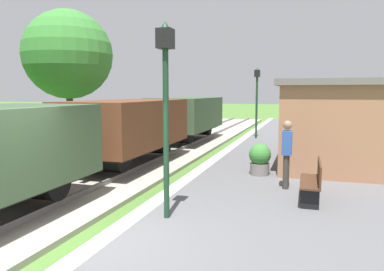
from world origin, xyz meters
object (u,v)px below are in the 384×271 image
Objects in this scene: freight_train at (128,129)px; station_hut at (333,122)px; potted_planter at (260,159)px; lamp_post_near at (166,84)px; bench_near_hut at (313,180)px; lamp_post_far at (257,90)px; person_waiting at (287,152)px; bench_down_platform at (310,135)px; tree_trackside_far at (68,55)px.

station_hut is at bearing 14.16° from freight_train.
potted_planter is 0.25× the size of lamp_post_near.
lamp_post_far is at bearing 103.82° from bench_near_hut.
lamp_post_near is at bearing -116.36° from station_hut.
bench_near_hut is 0.41× the size of lamp_post_far.
station_hut reaches higher than potted_planter.
person_waiting is 0.46× the size of lamp_post_far.
freight_train reaches higher than bench_down_platform.
potted_planter is at bearing -58.88° from person_waiting.
lamp_post_near is at bearing -44.83° from tree_trackside_far.
lamp_post_far reaches higher than station_hut.
station_hut is at bearing 63.64° from lamp_post_near.
bench_near_hut is at bearing -90.00° from bench_down_platform.
person_waiting is at bearing -78.32° from lamp_post_far.
freight_train is at bearing 152.87° from bench_near_hut.
bench_down_platform is (0.00, 9.01, 0.00)m from bench_near_hut.
bench_near_hut is (-0.67, -4.86, -0.93)m from station_hut.
tree_trackside_far is at bearing 152.02° from bench_near_hut.
lamp_post_far is (0.00, 12.98, 0.00)m from lamp_post_near.
lamp_post_far is at bearing 90.00° from lamp_post_near.
freight_train is 12.93× the size of bench_down_platform.
lamp_post_near is (-3.38, -6.82, 1.15)m from station_hut.
station_hut is 7.12m from lamp_post_far.
freight_train is 11.35× the size of person_waiting.
lamp_post_far reaches higher than freight_train.
bench_near_hut is at bearing -97.85° from station_hut.
potted_planter is at bearing -81.78° from lamp_post_far.
bench_near_hut is 1.00× the size of bench_down_platform.
person_waiting is 10.83m from tree_trackside_far.
tree_trackside_far is at bearing -142.38° from lamp_post_far.
person_waiting is at bearing -24.83° from tree_trackside_far.
freight_train is 6.30m from lamp_post_near.
freight_train is at bearing -113.47° from lamp_post_far.
lamp_post_near is 12.98m from lamp_post_far.
person_waiting reaches higher than bench_down_platform.
tree_trackside_far is at bearing 177.39° from station_hut.
tree_trackside_far is (-9.43, 4.36, 3.07)m from person_waiting.
freight_train is 8.70m from lamp_post_far.
bench_down_platform is 11.49m from lamp_post_near.
station_hut is at bearing -108.87° from person_waiting.
tree_trackside_far is at bearing 135.17° from lamp_post_near.
potted_planter is at bearing 121.99° from bench_near_hut.
bench_down_platform is 11.28m from tree_trackside_far.
lamp_post_far is (-3.38, 6.16, 1.15)m from station_hut.
lamp_post_near is (-2.71, -10.97, 2.08)m from bench_down_platform.
freight_train is at bearing -136.25° from bench_down_platform.
bench_near_hut is at bearing -58.01° from potted_planter.
station_hut is at bearing 49.90° from potted_planter.
station_hut is 3.39× the size of person_waiting.
freight_train reaches higher than bench_near_hut.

